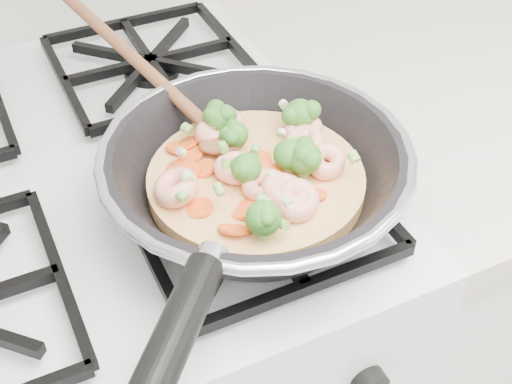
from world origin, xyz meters
name	(u,v)px	position (x,y,z in m)	size (l,w,h in m)	color
skillet	(254,173)	(0.15, 1.56, 0.96)	(0.38, 0.60, 0.09)	black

